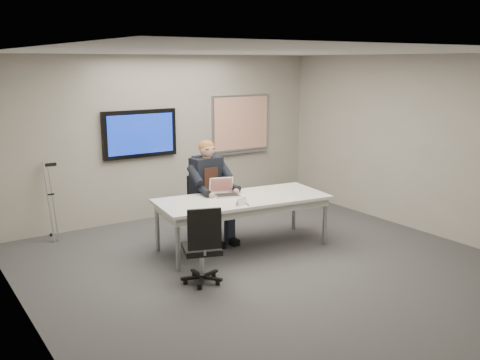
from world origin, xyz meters
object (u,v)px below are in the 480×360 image
office_chair_near (202,260)px  seated_person (213,201)px  laptop (225,191)px  conference_table (242,203)px  office_chair_far (204,217)px

office_chair_near → seated_person: 1.72m
office_chair_near → laptop: bearing=-113.2°
conference_table → laptop: bearing=123.9°
office_chair_far → laptop: (0.03, -0.55, 0.53)m
conference_table → seated_person: size_ratio=1.70×
seated_person → laptop: seated_person is taller
laptop → office_chair_near: bearing=-114.7°
seated_person → laptop: size_ratio=3.50×
laptop → seated_person: bearing=112.8°
office_chair_near → laptop: (1.00, 1.09, 0.51)m
conference_table → office_chair_near: (-1.14, -0.82, -0.36)m
seated_person → office_chair_near: bearing=-128.8°
office_chair_far → office_chair_near: office_chair_near is taller
office_chair_near → laptop: size_ratio=2.31×
office_chair_near → seated_person: (0.98, 1.38, 0.30)m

